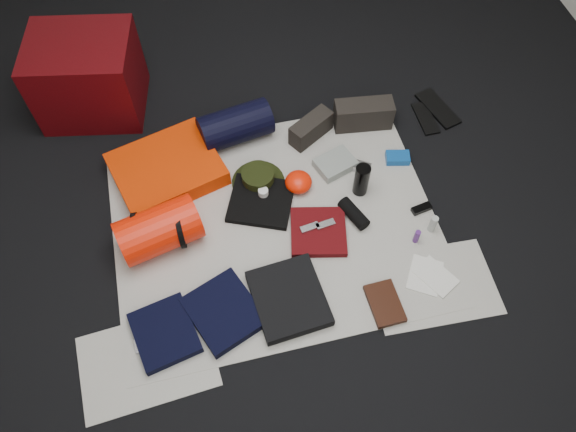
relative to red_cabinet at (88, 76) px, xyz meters
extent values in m
cube|color=black|center=(0.81, -1.03, -0.24)|extent=(4.50, 4.50, 0.02)
cube|color=silver|center=(0.81, -1.03, -0.22)|extent=(1.60, 1.30, 0.01)
cube|color=silver|center=(0.11, -1.58, -0.22)|extent=(0.61, 0.44, 0.00)
cube|color=silver|center=(1.46, -1.53, -0.22)|extent=(0.60, 0.43, 0.00)
cube|color=#4B0509|center=(0.00, 0.00, 0.00)|extent=(0.62, 0.55, 0.45)
cube|color=#EC3402|center=(0.33, -0.60, -0.17)|extent=(0.63, 0.56, 0.10)
cylinder|color=#F81D04|center=(0.25, -1.00, -0.11)|extent=(0.43, 0.31, 0.23)
cylinder|color=black|center=(0.15, -1.00, -0.11)|extent=(0.02, 0.22, 0.22)
cylinder|color=black|center=(0.35, -1.00, -0.11)|extent=(0.03, 0.22, 0.22)
cylinder|color=black|center=(0.73, -0.43, -0.12)|extent=(0.41, 0.27, 0.20)
cylinder|color=black|center=(0.78, -0.76, -0.22)|extent=(0.33, 0.33, 0.01)
cylinder|color=black|center=(0.78, -0.76, -0.18)|extent=(0.17, 0.17, 0.07)
cube|color=black|center=(1.13, -0.52, -0.16)|extent=(0.27, 0.22, 0.13)
cube|color=black|center=(1.44, -0.50, -0.14)|extent=(0.33, 0.16, 0.16)
cube|color=black|center=(1.80, -0.54, -0.22)|extent=(0.09, 0.24, 0.01)
cube|color=black|center=(1.90, -0.49, -0.22)|extent=(0.19, 0.32, 0.02)
cube|color=black|center=(0.21, -1.48, -0.20)|extent=(0.31, 0.34, 0.05)
cube|color=black|center=(0.48, -1.44, -0.20)|extent=(0.38, 0.41, 0.05)
cube|color=black|center=(0.78, -1.45, -0.19)|extent=(0.35, 0.39, 0.06)
cube|color=black|center=(0.77, -0.89, -0.20)|extent=(0.40, 0.39, 0.03)
cube|color=#50080B|center=(1.01, -1.13, -0.20)|extent=(0.32, 0.32, 0.04)
ellipsoid|color=#F81D04|center=(0.98, -0.84, -0.17)|extent=(0.17, 0.17, 0.09)
cube|color=gray|center=(1.21, -0.75, -0.20)|extent=(0.24, 0.21, 0.05)
cylinder|color=black|center=(1.29, -0.93, -0.12)|extent=(0.10, 0.10, 0.19)
cylinder|color=black|center=(1.21, -1.08, -0.19)|extent=(0.13, 0.19, 0.07)
cube|color=#ADADB1|center=(1.34, -0.80, -0.20)|extent=(0.11, 0.10, 0.04)
cube|color=#0F4A98|center=(1.55, -0.79, -0.20)|extent=(0.14, 0.11, 0.04)
cylinder|color=#552578|center=(1.46, -1.29, -0.18)|extent=(0.03, 0.03, 0.08)
cylinder|color=#A8ADA8|center=(1.56, -1.24, -0.17)|extent=(0.04, 0.04, 0.10)
cube|color=black|center=(1.21, -1.57, -0.21)|extent=(0.14, 0.22, 0.03)
cube|color=silver|center=(1.49, -1.50, -0.22)|extent=(0.21, 0.23, 0.01)
cube|color=silver|center=(1.44, -1.48, -0.22)|extent=(0.23, 0.24, 0.01)
cube|color=black|center=(1.56, -1.12, -0.21)|extent=(0.11, 0.06, 0.03)
cube|color=#ADADB1|center=(0.10, -1.50, -0.21)|extent=(0.07, 0.07, 0.01)
cylinder|color=white|center=(0.79, -0.86, -0.17)|extent=(0.05, 0.05, 0.04)
cube|color=#ADADB1|center=(0.97, -1.11, -0.18)|extent=(0.10, 0.05, 0.01)
cube|color=#ADADB1|center=(1.05, -1.11, -0.18)|extent=(0.10, 0.05, 0.01)
camera|label=1|loc=(0.53, -2.46, 2.19)|focal=35.00mm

